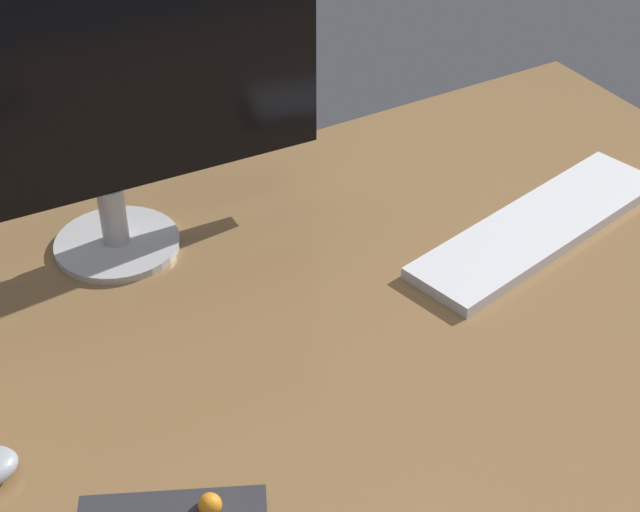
% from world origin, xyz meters
% --- Properties ---
extents(desk, '(1.40, 0.84, 0.02)m').
position_xyz_m(desk, '(0.00, 0.00, 0.01)').
color(desk, olive).
rests_on(desk, ground).
extents(monitor, '(0.60, 0.17, 0.42)m').
position_xyz_m(monitor, '(-0.20, 0.28, 0.26)').
color(monitor, silver).
rests_on(monitor, desk).
extents(keyboard, '(0.45, 0.21, 0.02)m').
position_xyz_m(keyboard, '(0.32, 0.02, 0.03)').
color(keyboard, white).
rests_on(keyboard, desk).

